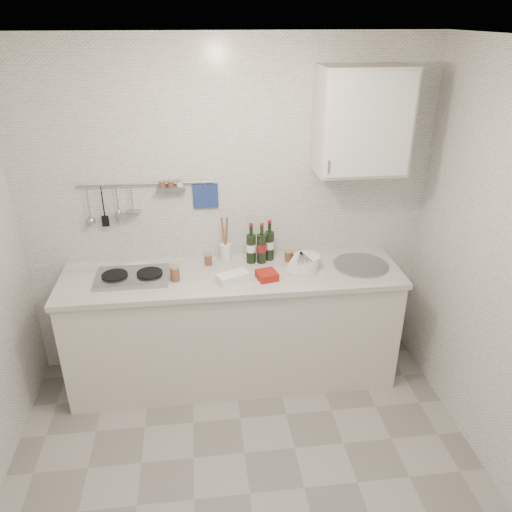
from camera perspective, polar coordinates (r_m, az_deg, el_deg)
The scene contains 16 objects.
floor at distance 3.32m, azimuth -0.71°, elevation -25.51°, with size 3.00×3.00×0.00m, color slate.
ceiling at distance 2.06m, azimuth -1.13°, elevation 23.31°, with size 3.00×3.00×0.00m, color silver.
back_wall at distance 3.71m, azimuth -3.21°, elevation 4.70°, with size 3.00×0.02×2.50m, color silver.
counter at distance 3.83m, azimuth -2.49°, elevation -8.39°, with size 2.44×0.64×0.96m.
wall_rail at distance 3.63m, azimuth -12.71°, elevation 6.57°, with size 0.98×0.09×0.34m.
wall_cabinet at distance 3.52m, azimuth 12.03°, elevation 14.87°, with size 0.60×0.38×0.70m.
plate_stack_hob at distance 3.65m, azimuth -13.60°, elevation -1.90°, with size 0.31×0.31×0.02m.
plate_stack_sink at distance 3.63m, azimuth 5.55°, elevation -0.78°, with size 0.25×0.24×0.10m.
wine_bottles at distance 3.68m, azimuth 0.55°, elevation 1.58°, with size 0.21×0.12×0.31m.
butter_dish at distance 3.45m, azimuth -2.68°, elevation -2.50°, with size 0.22×0.11×0.07m, color white.
strawberry_punnet at distance 3.49m, azimuth 1.26°, elevation -2.23°, with size 0.13×0.13×0.06m, color red.
utensil_crock at distance 3.73m, azimuth -3.50°, elevation 0.67°, with size 0.09×0.09×0.36m.
jar_a at distance 3.69m, azimuth -5.48°, elevation -0.37°, with size 0.06×0.06×0.09m.
jar_b at distance 3.74m, azimuth 4.55°, elevation -0.08°, with size 0.06×0.06×0.07m.
jar_c at distance 3.74m, azimuth 3.74°, elevation 0.03°, with size 0.06×0.06×0.09m.
jar_d at distance 3.50m, azimuth -9.27°, elevation -1.97°, with size 0.07×0.07×0.11m.
Camera 1 is at (-0.21, -2.05, 2.60)m, focal length 35.00 mm.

